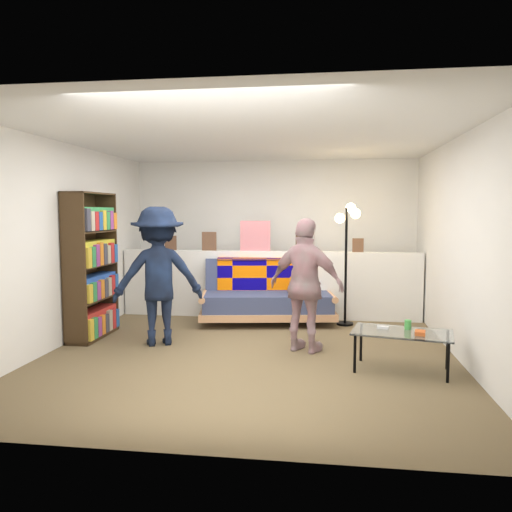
{
  "coord_description": "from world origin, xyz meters",
  "views": [
    {
      "loc": [
        0.81,
        -5.54,
        1.59
      ],
      "look_at": [
        0.0,
        0.4,
        1.05
      ],
      "focal_mm": 35.0,
      "sensor_mm": 36.0,
      "label": 1
    }
  ],
  "objects_px": {
    "floor_lamp": "(348,239)",
    "coffee_table": "(403,334)",
    "person_left": "(158,276)",
    "futon_sofa": "(268,296)",
    "bookshelf": "(91,270)",
    "person_right": "(306,285)"
  },
  "relations": [
    {
      "from": "floor_lamp",
      "to": "coffee_table",
      "type": "bearing_deg",
      "value": -77.16
    },
    {
      "from": "coffee_table",
      "to": "person_left",
      "type": "relative_size",
      "value": 0.63
    },
    {
      "from": "futon_sofa",
      "to": "person_left",
      "type": "bearing_deg",
      "value": -131.02
    },
    {
      "from": "bookshelf",
      "to": "person_right",
      "type": "relative_size",
      "value": 1.2
    },
    {
      "from": "bookshelf",
      "to": "person_left",
      "type": "bearing_deg",
      "value": -12.16
    },
    {
      "from": "bookshelf",
      "to": "person_right",
      "type": "height_order",
      "value": "bookshelf"
    },
    {
      "from": "bookshelf",
      "to": "coffee_table",
      "type": "xyz_separation_m",
      "value": [
        3.68,
        -0.87,
        -0.48
      ]
    },
    {
      "from": "floor_lamp",
      "to": "person_left",
      "type": "bearing_deg",
      "value": -149.36
    },
    {
      "from": "futon_sofa",
      "to": "person_left",
      "type": "height_order",
      "value": "person_left"
    },
    {
      "from": "bookshelf",
      "to": "person_right",
      "type": "distance_m",
      "value": 2.72
    },
    {
      "from": "floor_lamp",
      "to": "bookshelf",
      "type": "bearing_deg",
      "value": -160.41
    },
    {
      "from": "futon_sofa",
      "to": "person_right",
      "type": "xyz_separation_m",
      "value": [
        0.59,
        -1.44,
        0.38
      ]
    },
    {
      "from": "person_left",
      "to": "person_right",
      "type": "height_order",
      "value": "person_left"
    },
    {
      "from": "futon_sofa",
      "to": "person_right",
      "type": "relative_size",
      "value": 1.32
    },
    {
      "from": "bookshelf",
      "to": "floor_lamp",
      "type": "bearing_deg",
      "value": 19.59
    },
    {
      "from": "coffee_table",
      "to": "person_right",
      "type": "bearing_deg",
      "value": 149.45
    },
    {
      "from": "futon_sofa",
      "to": "coffee_table",
      "type": "xyz_separation_m",
      "value": [
        1.57,
        -2.02,
        -0.0
      ]
    },
    {
      "from": "futon_sofa",
      "to": "floor_lamp",
      "type": "bearing_deg",
      "value": 0.15
    },
    {
      "from": "futon_sofa",
      "to": "person_right",
      "type": "height_order",
      "value": "person_right"
    },
    {
      "from": "futon_sofa",
      "to": "bookshelf",
      "type": "bearing_deg",
      "value": -151.6
    },
    {
      "from": "person_right",
      "to": "floor_lamp",
      "type": "bearing_deg",
      "value": -86.24
    },
    {
      "from": "coffee_table",
      "to": "futon_sofa",
      "type": "bearing_deg",
      "value": 127.84
    }
  ]
}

